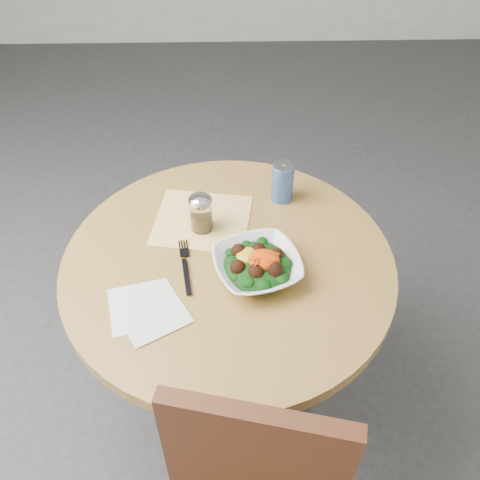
{
  "coord_description": "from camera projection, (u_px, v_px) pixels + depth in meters",
  "views": [
    {
      "loc": [
        0.01,
        -0.99,
        1.8
      ],
      "look_at": [
        0.03,
        0.02,
        0.81
      ],
      "focal_mm": 40.0,
      "sensor_mm": 36.0,
      "label": 1
    }
  ],
  "objects": [
    {
      "name": "salad_bowl",
      "position": [
        257.0,
        265.0,
        1.39
      ],
      "size": [
        0.28,
        0.28,
        0.08
      ],
      "color": "white",
      "rests_on": "table"
    },
    {
      "name": "fork",
      "position": [
        185.0,
        264.0,
        1.42
      ],
      "size": [
        0.05,
        0.2,
        0.0
      ],
      "color": "black",
      "rests_on": "table"
    },
    {
      "name": "table",
      "position": [
        229.0,
        306.0,
        1.58
      ],
      "size": [
        0.9,
        0.9,
        0.75
      ],
      "color": "black",
      "rests_on": "ground"
    },
    {
      "name": "ground",
      "position": [
        231.0,
        399.0,
        1.97
      ],
      "size": [
        6.0,
        6.0,
        0.0
      ],
      "primitive_type": "plane",
      "color": "#303033",
      "rests_on": "ground"
    },
    {
      "name": "paper_napkins",
      "position": [
        147.0,
        310.0,
        1.32
      ],
      "size": [
        0.23,
        0.22,
        0.0
      ],
      "color": "silver",
      "rests_on": "table"
    },
    {
      "name": "cloth_napkin",
      "position": [
        202.0,
        220.0,
        1.55
      ],
      "size": [
        0.3,
        0.28,
        0.0
      ],
      "primitive_type": "cube",
      "rotation": [
        0.0,
        0.0,
        -0.16
      ],
      "color": "orange",
      "rests_on": "table"
    },
    {
      "name": "spice_shaker",
      "position": [
        201.0,
        213.0,
        1.49
      ],
      "size": [
        0.07,
        0.07,
        0.12
      ],
      "color": "silver",
      "rests_on": "table"
    },
    {
      "name": "beverage_can",
      "position": [
        283.0,
        182.0,
        1.58
      ],
      "size": [
        0.07,
        0.07,
        0.13
      ],
      "color": "navy",
      "rests_on": "table"
    }
  ]
}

